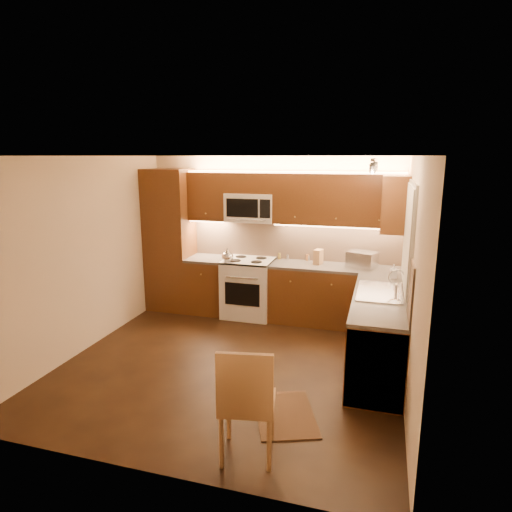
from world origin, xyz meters
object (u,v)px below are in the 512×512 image
(microwave, at_px, (251,207))
(sink, at_px, (380,286))
(dining_chair, at_px, (248,400))
(stove, at_px, (249,288))
(kettle, at_px, (227,255))
(toaster_oven, at_px, (362,260))
(knife_block, at_px, (318,257))
(soap_bottle, at_px, (394,271))

(microwave, height_order, sink, microwave)
(microwave, distance_m, dining_chair, 3.71)
(stove, distance_m, kettle, 0.66)
(toaster_oven, bearing_deg, kettle, -151.81)
(toaster_oven, xyz_separation_m, knife_block, (-0.65, 0.02, -0.01))
(toaster_oven, height_order, knife_block, toaster_oven)
(soap_bottle, relative_size, dining_chair, 0.18)
(kettle, distance_m, soap_bottle, 2.44)
(sink, height_order, soap_bottle, soap_bottle)
(stove, bearing_deg, soap_bottle, -10.92)
(microwave, xyz_separation_m, soap_bottle, (2.16, -0.55, -0.73))
(stove, xyz_separation_m, knife_block, (1.08, 0.09, 0.55))
(stove, height_order, kettle, kettle)
(microwave, bearing_deg, knife_block, -2.53)
(dining_chair, bearing_deg, kettle, 101.70)
(knife_block, bearing_deg, microwave, -168.28)
(sink, relative_size, toaster_oven, 2.19)
(sink, bearing_deg, microwave, 147.79)
(kettle, bearing_deg, toaster_oven, -6.32)
(knife_block, height_order, dining_chair, knife_block)
(toaster_oven, distance_m, soap_bottle, 0.65)
(microwave, height_order, kettle, microwave)
(microwave, relative_size, kettle, 3.63)
(soap_bottle, bearing_deg, dining_chair, -116.86)
(soap_bottle, bearing_deg, knife_block, 150.82)
(knife_block, bearing_deg, sink, -38.47)
(kettle, relative_size, soap_bottle, 1.12)
(toaster_oven, height_order, dining_chair, toaster_oven)
(knife_block, relative_size, dining_chair, 0.22)
(kettle, bearing_deg, soap_bottle, -19.19)
(dining_chair, bearing_deg, stove, 96.05)
(microwave, relative_size, dining_chair, 0.74)
(kettle, bearing_deg, knife_block, -1.62)
(sink, height_order, knife_block, knife_block)
(dining_chair, bearing_deg, microwave, 95.41)
(sink, relative_size, kettle, 4.10)
(stove, relative_size, dining_chair, 0.90)
(knife_block, relative_size, soap_bottle, 1.19)
(dining_chair, bearing_deg, soap_bottle, 56.40)
(kettle, bearing_deg, dining_chair, -81.94)
(stove, xyz_separation_m, soap_bottle, (2.16, -0.42, 0.53))
(sink, distance_m, dining_chair, 2.38)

